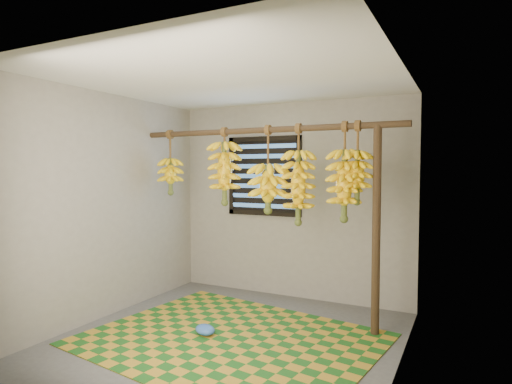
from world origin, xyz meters
The scene contains 16 objects.
floor centered at (0.00, 0.00, -0.01)m, with size 3.00×3.00×0.01m, color #4E4E4E.
ceiling centered at (0.00, 0.00, 2.40)m, with size 3.00×3.00×0.01m, color silver.
wall_back centered at (0.00, 1.50, 1.20)m, with size 3.00×0.01×2.40m, color gray.
wall_left centered at (-1.50, 0.00, 1.20)m, with size 0.01×3.00×2.40m, color gray.
wall_right centered at (1.50, 0.00, 1.20)m, with size 0.01×3.00×2.40m, color gray.
window centered at (-0.35, 1.48, 1.50)m, with size 1.00×0.04×1.00m.
hanging_pole centered at (0.00, 0.70, 2.00)m, with size 0.06×0.06×3.00m, color #422E1D.
support_post centered at (1.20, 0.70, 1.00)m, with size 0.08×0.08×2.00m, color #422E1D.
woven_mat centered at (0.02, -0.03, 0.01)m, with size 2.56×2.05×0.01m, color #1B5619.
plastic_bag centered at (-0.24, -0.05, 0.06)m, with size 0.23×0.17×0.09m, color blue.
banana_bunch_a centered at (-1.22, 0.70, 1.51)m, with size 0.28×0.28×0.76m.
banana_bunch_b centered at (-0.47, 0.70, 1.54)m, with size 0.35×0.35×0.86m.
banana_bunch_c centered at (0.07, 0.70, 1.39)m, with size 0.38×0.38×0.92m.
banana_bunch_d centered at (0.41, 0.70, 1.40)m, with size 0.34×0.34×1.03m.
banana_bunch_e centered at (0.89, 0.70, 1.43)m, with size 0.33×0.33×0.97m.
banana_bunch_f centered at (1.01, 0.70, 1.51)m, with size 0.27×0.27×0.80m.
Camera 1 is at (1.98, -3.41, 1.58)m, focal length 30.00 mm.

